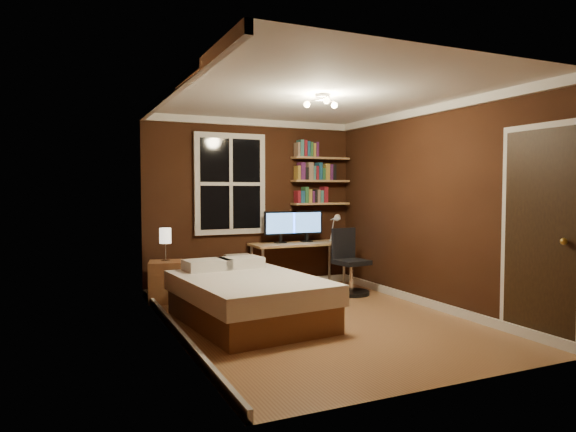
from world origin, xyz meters
name	(u,v)px	position (x,y,z in m)	size (l,w,h in m)	color
floor	(318,321)	(0.00, 0.00, 0.00)	(4.20, 4.20, 0.00)	brown
wall_back	(252,204)	(0.00, 2.10, 1.25)	(3.20, 0.04, 2.50)	black
wall_left	(173,212)	(-1.60, 0.00, 1.25)	(0.04, 4.20, 2.50)	black
wall_right	(433,207)	(1.60, 0.00, 1.25)	(0.04, 4.20, 2.50)	black
ceiling	(318,96)	(0.00, 0.00, 2.50)	(3.20, 4.20, 0.02)	white
window	(230,184)	(-0.35, 2.06, 1.55)	(1.06, 0.06, 1.46)	silver
door	(539,236)	(1.59, -1.55, 1.02)	(0.03, 0.82, 2.05)	black
door_knob	(564,241)	(1.55, -1.85, 1.00)	(0.06, 0.06, 0.06)	gold
ceiling_fixture	(323,103)	(0.00, -0.10, 2.40)	(0.44, 0.44, 0.18)	beige
bookshelf_lower	(320,204)	(1.08, 1.98, 1.25)	(0.92, 0.22, 0.03)	#A87951
books_row_lower	(320,195)	(1.08, 1.98, 1.38)	(0.54, 0.16, 0.23)	maroon
bookshelf_middle	(321,181)	(1.08, 1.98, 1.60)	(0.92, 0.22, 0.03)	#A87951
books_row_middle	(321,173)	(1.08, 1.98, 1.73)	(0.66, 0.16, 0.23)	navy
bookshelf_upper	(321,158)	(1.08, 1.98, 1.95)	(0.92, 0.22, 0.03)	#A87951
books_row_upper	(321,150)	(1.08, 1.98, 2.08)	(0.42, 0.16, 0.23)	#2A6335
bed	(248,298)	(-0.74, 0.26, 0.27)	(1.53, 1.99, 0.63)	brown
nightstand	(166,282)	(-1.36, 1.67, 0.27)	(0.43, 0.43, 0.53)	brown
bedside_lamp	(165,245)	(-1.36, 1.67, 0.75)	(0.15, 0.15, 0.43)	beige
radiator	(237,272)	(-0.28, 2.00, 0.27)	(0.36, 0.12, 0.53)	silver
desk	(298,247)	(0.62, 1.81, 0.62)	(1.43, 0.54, 0.68)	#A87951
monitor_left	(280,227)	(0.36, 1.88, 0.92)	(0.51, 0.12, 0.47)	black
monitor_right	(307,226)	(0.79, 1.88, 0.92)	(0.51, 0.12, 0.47)	black
desk_lamp	(335,227)	(1.19, 1.71, 0.90)	(0.14, 0.32, 0.44)	silver
office_chair	(349,270)	(1.09, 1.12, 0.34)	(0.51, 0.51, 0.92)	black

